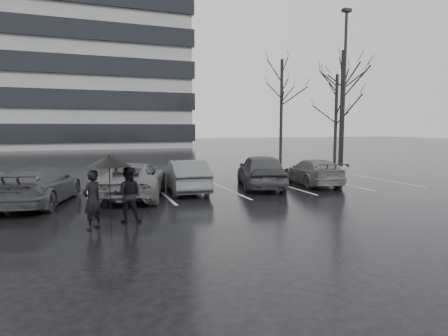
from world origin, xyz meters
name	(u,v)px	position (x,y,z in m)	size (l,w,h in m)	color
ground	(237,201)	(0.00, 0.00, 0.00)	(160.00, 160.00, 0.00)	black
car_main	(261,171)	(2.16, 2.54, 0.75)	(1.76, 4.38, 1.49)	black
car_west_a	(186,176)	(-1.21, 2.60, 0.66)	(1.39, 4.00, 1.32)	#2F2F32
car_west_b	(133,180)	(-3.40, 2.06, 0.66)	(2.18, 4.74, 1.32)	#434345
car_west_c	(39,186)	(-6.59, 1.75, 0.66)	(1.84, 4.53, 1.31)	black
car_east	(313,172)	(4.79, 2.48, 0.59)	(1.66, 4.09, 1.19)	#434345
pedestrian_left	(92,200)	(-4.90, -2.21, 0.77)	(0.56, 0.37, 1.54)	black
pedestrian_right	(128,195)	(-3.97, -1.76, 0.78)	(0.75, 0.59, 1.55)	black
umbrella	(109,161)	(-4.45, -2.04, 1.75)	(1.14, 1.14, 1.93)	black
lamp_post	(344,98)	(9.99, 7.19, 4.47)	(0.53, 0.53, 9.76)	gray
stall_stripes	(196,191)	(-0.80, 2.50, 0.00)	(19.72, 5.00, 0.00)	#ADADB0
tree_east	(342,108)	(12.00, 10.00, 4.00)	(0.26, 0.26, 8.00)	black
tree_ne	(336,117)	(14.50, 14.00, 3.50)	(0.26, 0.26, 7.00)	black
tree_north	(281,109)	(11.00, 17.00, 4.25)	(0.26, 0.26, 8.50)	black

